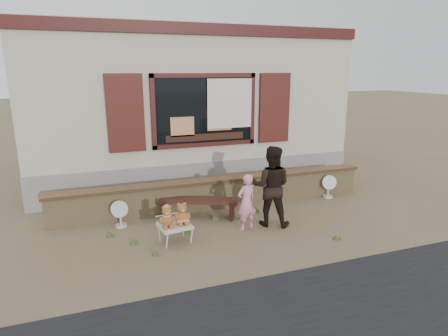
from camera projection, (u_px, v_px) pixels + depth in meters
name	position (u px, v px, depth m)	size (l,w,h in m)	color
ground	(234.00, 224.00, 7.45)	(80.00, 80.00, 0.00)	brown
shopfront	(180.00, 104.00, 11.04)	(8.04, 5.13, 4.00)	#A39B84
brick_wall	(218.00, 192.00, 8.28)	(7.10, 0.36, 0.67)	tan
bench	(198.00, 204.00, 7.68)	(1.61, 0.94, 0.41)	#351912
folding_chair	(175.00, 227.00, 6.58)	(0.60, 0.55, 0.33)	beige
teddy_bear_left	(167.00, 216.00, 6.45)	(0.29, 0.25, 0.39)	brown
teddy_bear_right	(182.00, 213.00, 6.58)	(0.29, 0.25, 0.40)	brown
child	(246.00, 202.00, 7.07)	(0.40, 0.26, 1.09)	pink
adult	(271.00, 186.00, 7.23)	(0.77, 0.60, 1.58)	black
fan_left	(120.00, 213.00, 7.26)	(0.35, 0.23, 0.54)	silver
fan_right	(328.00, 186.00, 8.94)	(0.36, 0.23, 0.55)	silver
grass_tufts	(207.00, 227.00, 7.16)	(3.99, 1.85, 0.15)	#385120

